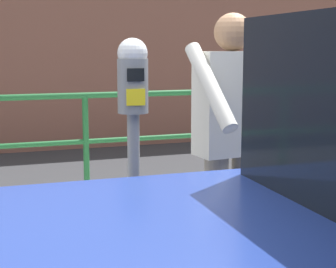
# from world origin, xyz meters

# --- Properties ---
(sidewalk_curb) EXTENTS (36.00, 3.05, 0.14)m
(sidewalk_curb) POSITION_xyz_m (0.00, 1.53, 0.07)
(sidewalk_curb) COLOR #9E9B93
(sidewalk_curb) RESTS_ON ground
(parking_meter) EXTENTS (0.17, 0.18, 1.56)m
(parking_meter) POSITION_xyz_m (-0.15, 0.42, 1.27)
(parking_meter) COLOR slate
(parking_meter) RESTS_ON sidewalk_curb
(pedestrian_at_meter) EXTENTS (0.62, 0.61, 1.71)m
(pedestrian_at_meter) POSITION_xyz_m (0.50, 0.51, 1.12)
(pedestrian_at_meter) COLOR slate
(pedestrian_at_meter) RESTS_ON sidewalk_curb
(background_railing) EXTENTS (24.06, 0.06, 1.07)m
(background_railing) POSITION_xyz_m (-0.00, 2.81, 0.90)
(background_railing) COLOR #1E602D
(background_railing) RESTS_ON sidewalk_curb
(backdrop_wall) EXTENTS (32.00, 0.50, 2.81)m
(backdrop_wall) POSITION_xyz_m (0.00, 6.42, 1.40)
(backdrop_wall) COLOR brown
(backdrop_wall) RESTS_ON ground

